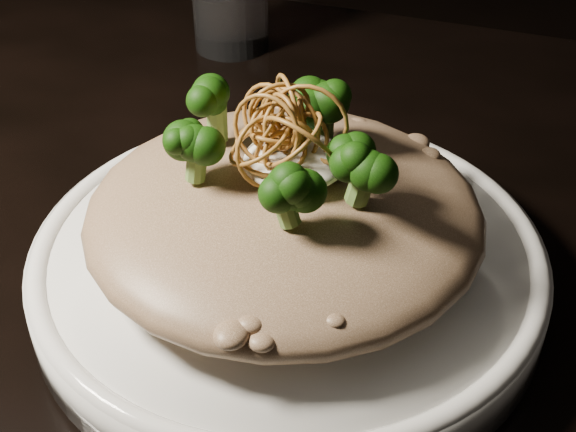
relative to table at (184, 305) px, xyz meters
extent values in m
cube|color=black|center=(0.00, 0.00, 0.06)|extent=(1.10, 0.80, 0.04)
cylinder|color=black|center=(-0.48, 0.33, -0.31)|extent=(0.05, 0.05, 0.71)
cylinder|color=white|center=(0.10, -0.04, 0.10)|extent=(0.31, 0.31, 0.03)
ellipsoid|color=brown|center=(0.10, -0.04, 0.14)|extent=(0.24, 0.24, 0.05)
ellipsoid|color=white|center=(0.10, -0.03, 0.18)|extent=(0.06, 0.06, 0.02)
camera|label=1|loc=(0.23, -0.39, 0.42)|focal=50.00mm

